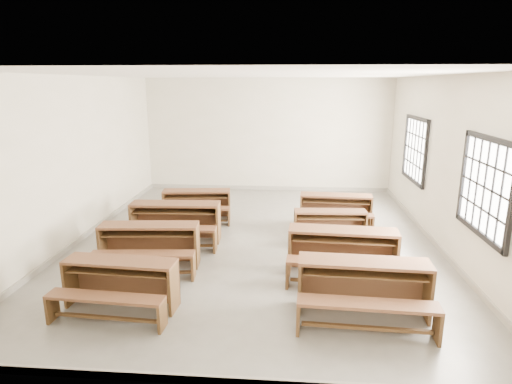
# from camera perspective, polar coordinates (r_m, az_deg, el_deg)

# --- Properties ---
(room) EXTENTS (8.50, 8.50, 3.20)m
(room) POSITION_cam_1_polar(r_m,az_deg,el_deg) (8.08, 0.64, 7.86)
(room) COLOR slate
(room) RESTS_ON ground
(desk_set_0) EXTENTS (1.60, 0.91, 0.70)m
(desk_set_0) POSITION_cam_1_polar(r_m,az_deg,el_deg) (6.29, -17.72, -11.26)
(desk_set_0) COLOR brown
(desk_set_0) RESTS_ON ground
(desk_set_1) EXTENTS (1.72, 0.99, 0.74)m
(desk_set_1) POSITION_cam_1_polar(r_m,az_deg,el_deg) (7.50, -14.08, -6.57)
(desk_set_1) COLOR brown
(desk_set_1) RESTS_ON ground
(desk_set_2) EXTENTS (1.77, 0.97, 0.78)m
(desk_set_2) POSITION_cam_1_polar(r_m,az_deg,el_deg) (8.55, -10.74, -3.63)
(desk_set_2) COLOR brown
(desk_set_2) RESTS_ON ground
(desk_set_3) EXTENTS (1.61, 0.96, 0.69)m
(desk_set_3) POSITION_cam_1_polar(r_m,az_deg,el_deg) (9.86, -7.92, -1.42)
(desk_set_3) COLOR brown
(desk_set_3) RESTS_ON ground
(desk_set_4) EXTENTS (1.77, 0.98, 0.78)m
(desk_set_4) POSITION_cam_1_polar(r_m,az_deg,el_deg) (5.97, 14.15, -11.94)
(desk_set_4) COLOR brown
(desk_set_4) RESTS_ON ground
(desk_set_5) EXTENTS (1.79, 1.01, 0.78)m
(desk_set_5) POSITION_cam_1_polar(r_m,az_deg,el_deg) (7.07, 11.45, -7.54)
(desk_set_5) COLOR brown
(desk_set_5) RESTS_ON ground
(desk_set_6) EXTENTS (1.44, 0.80, 0.63)m
(desk_set_6) POSITION_cam_1_polar(r_m,az_deg,el_deg) (8.53, 9.87, -4.23)
(desk_set_6) COLOR brown
(desk_set_6) RESTS_ON ground
(desk_set_7) EXTENTS (1.59, 0.90, 0.69)m
(desk_set_7) POSITION_cam_1_polar(r_m,az_deg,el_deg) (9.51, 10.56, -2.10)
(desk_set_7) COLOR brown
(desk_set_7) RESTS_ON ground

